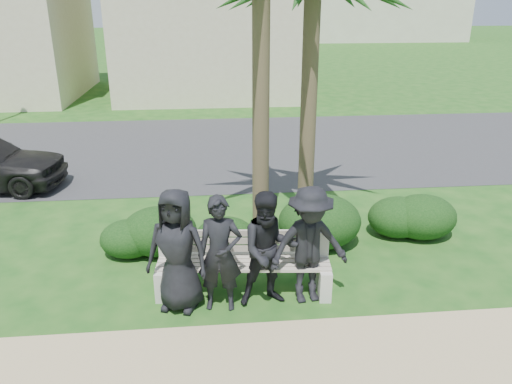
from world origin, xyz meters
The scene contains 15 objects.
ground centered at (0.00, 0.00, 0.00)m, with size 160.00×160.00×0.00m, color #174B15.
footpath centered at (0.00, -1.80, 0.00)m, with size 30.00×1.60×0.01m, color tan.
asphalt_street centered at (0.00, 8.00, 0.00)m, with size 160.00×8.00×0.01m, color #2D2D30.
stucco_bldg_right centered at (-1.00, 18.00, 3.66)m, with size 8.40×8.40×7.30m.
park_bench centered at (-0.59, -0.16, 0.42)m, with size 2.71×0.85×0.93m.
man_a centered at (-1.56, -0.46, 0.93)m, with size 0.91×0.59×1.86m, color black.
man_b centered at (-0.95, -0.54, 0.88)m, with size 0.64×0.42×1.76m, color black.
man_c centered at (-0.24, -0.49, 0.89)m, with size 0.86×0.67×1.77m, color black.
man_d centered at (0.36, -0.47, 0.91)m, with size 1.18×0.68×1.83m, color black.
hedge_a centered at (-2.52, 1.24, 0.34)m, with size 1.04×0.86×0.68m, color black.
hedge_b centered at (-1.99, 1.31, 0.44)m, with size 1.34×1.11×0.88m, color black.
hedge_c centered at (-0.82, 1.13, 0.35)m, with size 1.07×0.89×0.70m, color black.
hedge_d centered at (0.92, 1.31, 0.50)m, with size 1.53×1.26×1.00m, color black.
hedge_e centered at (2.54, 1.58, 0.39)m, with size 1.19×0.99×0.78m, color black.
hedge_f centered at (2.96, 1.48, 0.42)m, with size 1.30×1.08×0.85m, color black.
Camera 1 is at (-1.05, -6.89, 4.28)m, focal length 35.00 mm.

